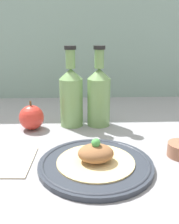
{
  "coord_description": "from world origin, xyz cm",
  "views": [
    {
      "loc": [
        -4.46,
        -72.0,
        33.08
      ],
      "look_at": [
        -1.56,
        -0.12,
        9.53
      ],
      "focal_mm": 42.0,
      "sensor_mm": 36.0,
      "label": 1
    }
  ],
  "objects_px": {
    "plate": "(96,164)",
    "apple": "(32,117)",
    "cider_bottle_left": "(71,95)",
    "cider_bottle_right": "(99,95)",
    "plated_food": "(96,156)"
  },
  "relations": [
    {
      "from": "cider_bottle_right",
      "to": "apple",
      "type": "xyz_separation_m",
      "value": [
        -0.23,
        -0.03,
        -0.07
      ]
    },
    {
      "from": "plate",
      "to": "apple",
      "type": "bearing_deg",
      "value": 127.26
    },
    {
      "from": "plate",
      "to": "cider_bottle_right",
      "type": "xyz_separation_m",
      "value": [
        0.03,
        0.3,
        0.1
      ]
    },
    {
      "from": "cider_bottle_right",
      "to": "apple",
      "type": "relative_size",
      "value": 2.76
    },
    {
      "from": "plated_food",
      "to": "cider_bottle_right",
      "type": "distance_m",
      "value": 0.31
    },
    {
      "from": "cider_bottle_right",
      "to": "apple",
      "type": "distance_m",
      "value": 0.24
    },
    {
      "from": "plate",
      "to": "cider_bottle_right",
      "type": "relative_size",
      "value": 1.04
    },
    {
      "from": "plated_food",
      "to": "apple",
      "type": "height_order",
      "value": "apple"
    },
    {
      "from": "cider_bottle_left",
      "to": "apple",
      "type": "xyz_separation_m",
      "value": [
        -0.13,
        -0.03,
        -0.07
      ]
    },
    {
      "from": "plate",
      "to": "plated_food",
      "type": "distance_m",
      "value": 0.02
    },
    {
      "from": "plated_food",
      "to": "cider_bottle_left",
      "type": "distance_m",
      "value": 0.31
    },
    {
      "from": "plate",
      "to": "cider_bottle_left",
      "type": "xyz_separation_m",
      "value": [
        -0.07,
        0.3,
        0.1
      ]
    },
    {
      "from": "cider_bottle_left",
      "to": "cider_bottle_right",
      "type": "bearing_deg",
      "value": 0.0
    },
    {
      "from": "apple",
      "to": "cider_bottle_left",
      "type": "bearing_deg",
      "value": 14.16
    },
    {
      "from": "cider_bottle_left",
      "to": "cider_bottle_right",
      "type": "relative_size",
      "value": 1.0
    }
  ]
}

